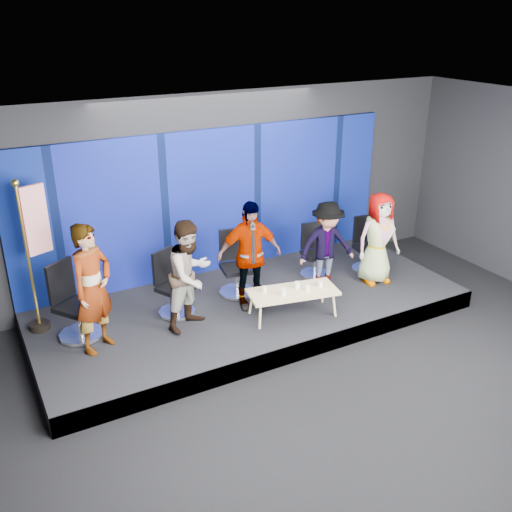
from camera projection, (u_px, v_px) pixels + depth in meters
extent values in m
plane|color=black|center=(340.00, 399.00, 7.56)|extent=(10.00, 10.00, 0.00)
cube|color=black|center=(211.00, 194.00, 10.09)|extent=(10.00, 0.02, 3.50)
cube|color=black|center=(359.00, 134.00, 6.17)|extent=(10.00, 8.00, 0.02)
cube|color=black|center=(251.00, 309.00, 9.51)|extent=(7.00, 3.00, 0.30)
cube|color=#071758|center=(212.00, 202.00, 10.11)|extent=(7.00, 0.08, 2.60)
cylinder|color=silver|center=(81.00, 335.00, 8.41)|extent=(0.91, 0.91, 0.07)
cylinder|color=silver|center=(79.00, 320.00, 8.31)|extent=(0.08, 0.08, 0.44)
cube|color=black|center=(77.00, 307.00, 8.22)|extent=(0.73, 0.73, 0.08)
cube|color=black|center=(60.00, 281.00, 8.19)|extent=(0.43, 0.32, 0.60)
imported|color=black|center=(93.00, 289.00, 7.78)|extent=(0.82, 0.76, 1.88)
cylinder|color=silver|center=(177.00, 312.00, 9.05)|extent=(0.79, 0.79, 0.06)
cylinder|color=silver|center=(176.00, 299.00, 8.96)|extent=(0.07, 0.07, 0.39)
cube|color=black|center=(175.00, 288.00, 8.88)|extent=(0.63, 0.63, 0.07)
cube|color=black|center=(163.00, 266.00, 8.88)|extent=(0.41, 0.24, 0.54)
imported|color=black|center=(190.00, 275.00, 8.40)|extent=(1.02, 0.94, 1.70)
cylinder|color=silver|center=(237.00, 292.00, 9.68)|extent=(0.72, 0.72, 0.06)
cylinder|color=silver|center=(237.00, 280.00, 9.59)|extent=(0.07, 0.07, 0.41)
cube|color=black|center=(237.00, 268.00, 9.51)|extent=(0.57, 0.57, 0.07)
cube|color=black|center=(232.00, 244.00, 9.59)|extent=(0.45, 0.13, 0.57)
imported|color=black|center=(249.00, 255.00, 8.98)|extent=(1.10, 0.61, 1.78)
cylinder|color=silver|center=(314.00, 274.00, 10.36)|extent=(0.62, 0.62, 0.05)
cylinder|color=silver|center=(315.00, 264.00, 10.28)|extent=(0.06, 0.06, 0.36)
cube|color=black|center=(315.00, 255.00, 10.21)|extent=(0.50, 0.50, 0.06)
cube|color=black|center=(311.00, 235.00, 10.28)|extent=(0.39, 0.12, 0.49)
imported|color=black|center=(327.00, 245.00, 9.67)|extent=(1.08, 0.74, 1.54)
cylinder|color=silver|center=(367.00, 269.00, 10.56)|extent=(0.63, 0.63, 0.06)
cylinder|color=silver|center=(368.00, 258.00, 10.47)|extent=(0.07, 0.07, 0.38)
cube|color=black|center=(369.00, 249.00, 10.40)|extent=(0.50, 0.50, 0.07)
cube|color=black|center=(363.00, 229.00, 10.47)|extent=(0.42, 0.10, 0.52)
imported|color=black|center=(378.00, 238.00, 9.84)|extent=(0.85, 0.61, 1.63)
cube|color=tan|center=(293.00, 292.00, 8.86)|extent=(1.48, 0.85, 0.04)
cylinder|color=tan|center=(260.00, 317.00, 8.58)|extent=(0.04, 0.04, 0.39)
cylinder|color=tan|center=(251.00, 303.00, 8.98)|extent=(0.04, 0.04, 0.39)
cylinder|color=tan|center=(334.00, 305.00, 8.91)|extent=(0.04, 0.04, 0.39)
cylinder|color=tan|center=(322.00, 292.00, 9.32)|extent=(0.04, 0.04, 0.39)
cylinder|color=silver|center=(265.00, 289.00, 8.81)|extent=(0.07, 0.07, 0.09)
cylinder|color=silver|center=(284.00, 292.00, 8.70)|extent=(0.09, 0.09, 0.11)
cylinder|color=silver|center=(297.00, 285.00, 8.91)|extent=(0.09, 0.09, 0.11)
cylinder|color=silver|center=(307.00, 288.00, 8.84)|extent=(0.07, 0.07, 0.09)
cylinder|color=silver|center=(321.00, 284.00, 8.98)|extent=(0.07, 0.07, 0.09)
cylinder|color=black|center=(40.00, 326.00, 8.62)|extent=(0.31, 0.31, 0.10)
cylinder|color=gold|center=(28.00, 258.00, 8.17)|extent=(0.04, 0.04, 2.14)
sphere|color=gold|center=(15.00, 183.00, 7.73)|extent=(0.11, 0.11, 0.11)
cube|color=red|center=(36.00, 220.00, 8.09)|extent=(0.36, 0.19, 1.02)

